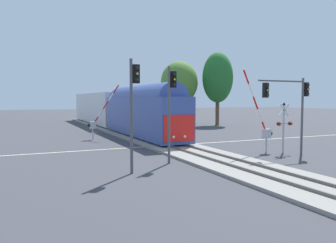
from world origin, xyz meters
name	(u,v)px	position (x,y,z in m)	size (l,w,h in m)	color
ground_plane	(167,145)	(0.00, 0.00, 0.00)	(220.00, 220.00, 0.00)	#3D3D42
road_centre_stripe	(167,145)	(0.00, 0.00, 0.00)	(44.00, 0.20, 0.01)	beige
railway_track	(167,144)	(0.00, 0.00, 0.10)	(4.40, 80.00, 0.32)	gray
commuter_train	(115,108)	(0.00, 17.00, 2.78)	(3.04, 41.72, 5.16)	#384C93
crossing_gate_near	(264,127)	(4.83, -6.73, 1.98)	(2.74, 0.40, 6.11)	#B7B7BC
crossing_signal_mast	(284,122)	(6.14, -7.35, 2.32)	(1.36, 0.44, 3.79)	#B2B2B7
crossing_gate_far	(95,121)	(-4.78, 6.73, 1.88)	(3.25, 0.40, 5.47)	#B7B7BC
traffic_signal_near_left	(134,97)	(-6.10, -9.16, 4.11)	(0.53, 0.38, 6.16)	#4C4C51
traffic_signal_median	(171,99)	(-3.09, -7.42, 4.02)	(0.53, 0.38, 6.03)	#4C4C51
traffic_signal_near_right	(291,97)	(5.67, -8.46, 4.15)	(4.41, 0.38, 5.51)	#4C4C51
traffic_signal_far_side	(183,101)	(6.08, 8.90, 3.76)	(0.53, 0.38, 5.62)	#4C4C51
maple_right_background	(218,78)	(16.24, 17.31, 7.28)	(4.66, 4.66, 11.16)	brown
oak_far_right	(179,83)	(10.82, 19.59, 6.52)	(5.65, 5.65, 9.79)	brown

